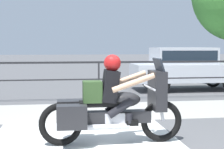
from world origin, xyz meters
The scene contains 4 objects.
sidewalk_band centered at (0.00, 3.40, 0.01)m, with size 44.00×2.40×0.01m, color #A8A59E.
fence_railing centered at (0.00, 5.05, 0.94)m, with size 36.00×0.05×1.20m.
motorcycle centered at (-0.26, 0.49, 0.68)m, with size 2.45×0.76×1.52m.
parked_car centered at (3.50, 7.05, 0.92)m, with size 4.23×1.69×1.60m.
Camera 1 is at (-1.06, -5.17, 1.66)m, focal length 55.00 mm.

